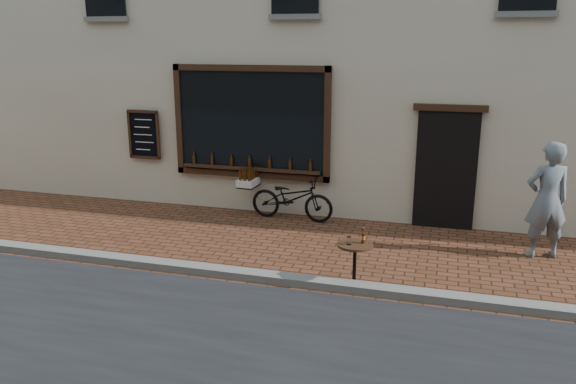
# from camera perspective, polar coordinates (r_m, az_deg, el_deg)

# --- Properties ---
(ground) EXTENTS (90.00, 90.00, 0.00)m
(ground) POSITION_cam_1_polar(r_m,az_deg,el_deg) (8.06, 1.02, -9.98)
(ground) COLOR #4E2B19
(ground) RESTS_ON ground
(kerb) EXTENTS (90.00, 0.25, 0.12)m
(kerb) POSITION_cam_1_polar(r_m,az_deg,el_deg) (8.21, 1.39, -9.03)
(kerb) COLOR slate
(kerb) RESTS_ON ground
(cargo_bicycle) EXTENTS (1.95, 0.69, 0.94)m
(cargo_bicycle) POSITION_cam_1_polar(r_m,az_deg,el_deg) (11.01, 0.23, -0.55)
(cargo_bicycle) COLOR black
(cargo_bicycle) RESTS_ON ground
(bistro_table) EXTENTS (0.51, 0.51, 0.88)m
(bistro_table) POSITION_cam_1_polar(r_m,az_deg,el_deg) (8.06, 6.82, -6.48)
(bistro_table) COLOR black
(bistro_table) RESTS_ON ground
(pedestrian) EXTENTS (0.80, 0.64, 1.91)m
(pedestrian) POSITION_cam_1_polar(r_m,az_deg,el_deg) (9.87, 24.80, -0.77)
(pedestrian) COLOR slate
(pedestrian) RESTS_ON ground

